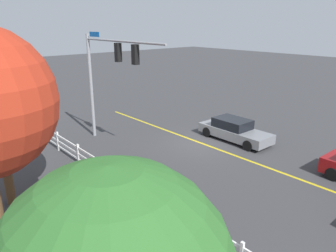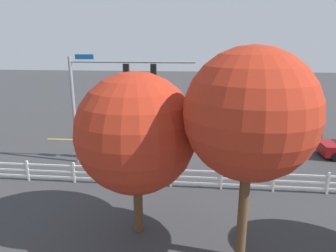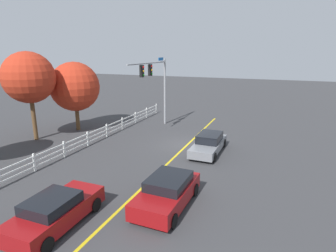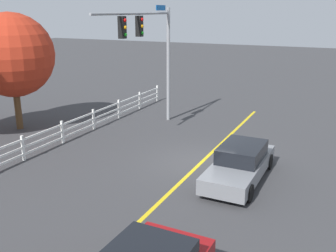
{
  "view_description": "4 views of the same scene",
  "coord_description": "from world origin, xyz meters",
  "views": [
    {
      "loc": [
        -12.65,
        13.9,
        7.16
      ],
      "look_at": [
        1.29,
        1.72,
        1.2
      ],
      "focal_mm": 34.48,
      "sensor_mm": 36.0,
      "label": 1
    },
    {
      "loc": [
        -1.65,
        21.3,
        7.24
      ],
      "look_at": [
        0.28,
        1.81,
        1.81
      ],
      "focal_mm": 31.89,
      "sensor_mm": 36.0,
      "label": 2
    },
    {
      "loc": [
        -19.93,
        -6.46,
        7.15
      ],
      "look_at": [
        -0.11,
        1.55,
        1.46
      ],
      "focal_mm": 29.8,
      "sensor_mm": 36.0,
      "label": 3
    },
    {
      "loc": [
        -14.76,
        -5.48,
        6.38
      ],
      "look_at": [
        0.78,
        1.92,
        1.24
      ],
      "focal_mm": 41.58,
      "sensor_mm": 36.0,
      "label": 4
    }
  ],
  "objects": [
    {
      "name": "ground_plane",
      "position": [
        0.0,
        0.0,
        0.0
      ],
      "size": [
        120.0,
        120.0,
        0.0
      ],
      "primitive_type": "plane",
      "color": "#38383A"
    },
    {
      "name": "lane_center_stripe",
      "position": [
        -4.0,
        0.0,
        0.0
      ],
      "size": [
        28.0,
        0.16,
        0.01
      ],
      "primitive_type": "cube",
      "color": "gold",
      "rests_on": "ground_plane"
    },
    {
      "name": "signal_assembly",
      "position": [
        3.63,
        4.27,
        4.69
      ],
      "size": [
        7.38,
        0.38,
        6.64
      ],
      "color": "gray",
      "rests_on": "ground_plane"
    },
    {
      "name": "car_1",
      "position": [
        -8.82,
        -1.93,
        0.71
      ],
      "size": [
        4.39,
        2.11,
        1.43
      ],
      "rotation": [
        0.0,
        0.0,
        3.12
      ],
      "color": "maroon",
      "rests_on": "ground_plane"
    },
    {
      "name": "car_2",
      "position": [
        -0.85,
        -1.97,
        0.66
      ],
      "size": [
        4.77,
        1.86,
        1.37
      ],
      "rotation": [
        0.0,
        0.0,
        3.13
      ],
      "color": "slate",
      "rests_on": "ground_plane"
    },
    {
      "name": "white_rail_fence",
      "position": [
        -3.0,
        7.17,
        0.6
      ],
      "size": [
        26.1,
        0.1,
        1.15
      ],
      "color": "white",
      "rests_on": "ground_plane"
    },
    {
      "name": "tree_0",
      "position": [
        -3.27,
        12.29,
        5.16
      ],
      "size": [
        4.12,
        4.12,
        7.23
      ],
      "color": "brown",
      "rests_on": "ground_plane"
    },
    {
      "name": "tree_2",
      "position": [
        0.54,
        11.03,
        4.07
      ],
      "size": [
        4.48,
        4.48,
        6.32
      ],
      "color": "brown",
      "rests_on": "ground_plane"
    }
  ]
}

